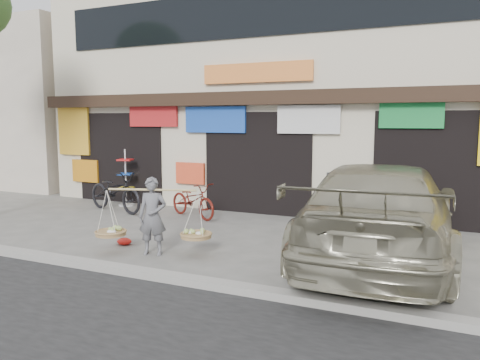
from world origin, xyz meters
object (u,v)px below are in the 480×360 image
at_px(display_rack, 126,183).
at_px(street_vendor, 153,220).
at_px(bike_0, 115,191).
at_px(bike_2, 193,200).
at_px(suv, 381,211).

bearing_deg(display_rack, street_vendor, -47.06).
xyz_separation_m(bike_0, bike_2, (2.33, 0.17, -0.11)).
height_order(bike_0, suv, suv).
bearing_deg(bike_2, display_rack, 99.46).
bearing_deg(bike_0, bike_2, -70.39).
relative_size(street_vendor, suv, 0.35).
xyz_separation_m(bike_0, display_rack, (-0.30, 0.85, 0.10)).
height_order(bike_2, display_rack, display_rack).
distance_m(street_vendor, bike_0, 4.52).
distance_m(bike_0, bike_2, 2.34).
xyz_separation_m(bike_2, display_rack, (-2.63, 0.68, 0.21)).
distance_m(suv, display_rack, 7.89).
relative_size(street_vendor, bike_0, 0.98).
height_order(street_vendor, suv, suv).
relative_size(bike_0, bike_2, 1.24).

